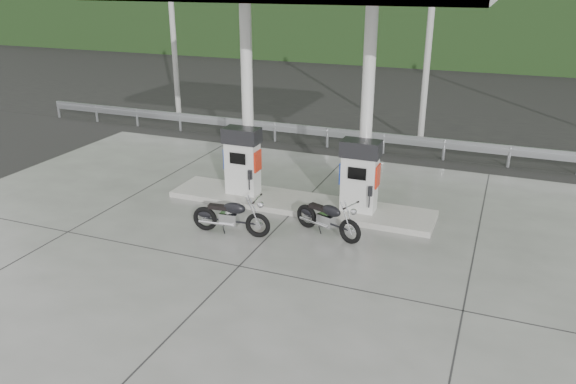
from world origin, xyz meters
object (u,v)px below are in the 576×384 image
at_px(motorcycle_left, 328,219).
at_px(gas_pump_left, 242,161).
at_px(motorcycle_right, 231,217).
at_px(gas_pump_right, 360,176).

bearing_deg(motorcycle_left, gas_pump_left, 174.84).
distance_m(gas_pump_left, motorcycle_right, 2.34).
bearing_deg(gas_pump_right, gas_pump_left, 180.00).
bearing_deg(motorcycle_right, gas_pump_right, 35.57).
height_order(motorcycle_left, motorcycle_right, motorcycle_right).
bearing_deg(motorcycle_left, gas_pump_right, 95.95).
xyz_separation_m(gas_pump_left, gas_pump_right, (3.20, 0.00, 0.00)).
relative_size(gas_pump_right, motorcycle_right, 1.01).
distance_m(gas_pump_left, gas_pump_right, 3.20).
xyz_separation_m(gas_pump_right, motorcycle_left, (-0.36, -1.37, -0.64)).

